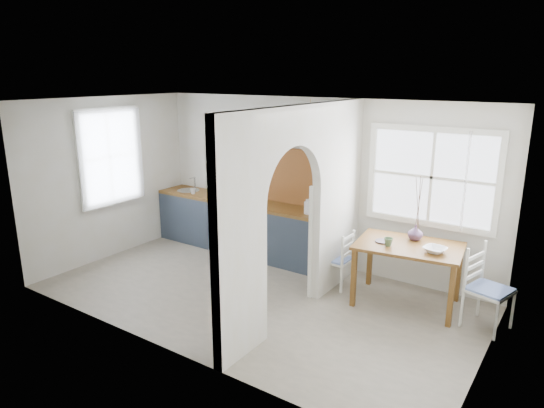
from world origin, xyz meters
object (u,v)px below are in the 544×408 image
Objects in this scene: dining_table at (407,274)px; chair_right at (490,289)px; kettle at (309,207)px; chair_left at (337,259)px; vase at (415,233)px.

chair_right is (1.01, -0.07, 0.09)m from dining_table.
kettle reaches higher than chair_right.
vase is (1.01, 0.24, 0.51)m from chair_left.
vase is (-0.00, 0.23, 0.51)m from dining_table.
vase is at bearing -17.65° from kettle.
kettle reaches higher than vase.
dining_table is 6.08× the size of kettle.
kettle reaches higher than dining_table.
vase reaches higher than chair_right.
kettle is at bearing 163.18° from dining_table.
chair_left is 0.92m from kettle.
dining_table is 1.60× the size of chair_left.
vase is (1.65, -0.05, -0.08)m from kettle.
dining_table is 1.02m from chair_right.
kettle is at bearing -113.42° from chair_left.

